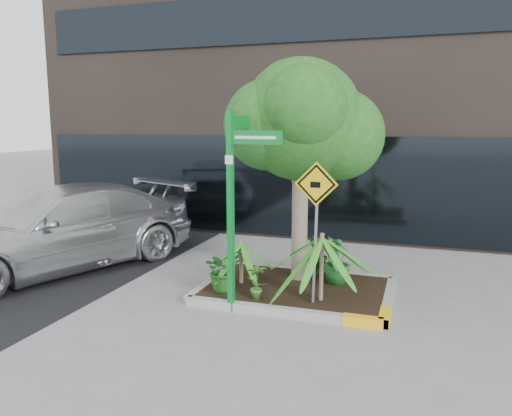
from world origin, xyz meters
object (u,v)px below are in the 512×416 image
(street_sign_post, at_px, (236,190))
(cattle_sign, at_px, (316,208))
(tree, at_px, (301,120))
(parked_car, at_px, (58,229))

(street_sign_post, distance_m, cattle_sign, 1.30)
(tree, height_order, street_sign_post, tree)
(tree, distance_m, parked_car, 5.51)
(street_sign_post, xyz_separation_m, cattle_sign, (1.19, 0.42, -0.29))
(street_sign_post, bearing_deg, tree, 75.17)
(tree, xyz_separation_m, parked_car, (-5.02, -0.48, -2.21))
(parked_car, xyz_separation_m, street_sign_post, (4.35, -1.07, 1.12))
(tree, xyz_separation_m, street_sign_post, (-0.67, -1.55, -1.09))
(cattle_sign, bearing_deg, parked_car, 176.88)
(tree, relative_size, street_sign_post, 1.31)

